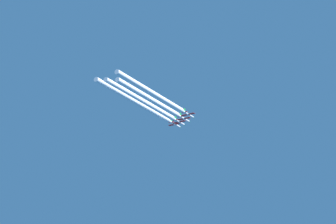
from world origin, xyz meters
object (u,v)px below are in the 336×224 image
(jet_third_echelon, at_px, (185,119))
(jet_fourth_echelon, at_px, (189,115))
(jet_second_echelon, at_px, (180,122))
(jet_lead, at_px, (176,125))

(jet_third_echelon, bearing_deg, jet_fourth_echelon, -43.90)
(jet_third_echelon, distance_m, jet_fourth_echelon, 9.64)
(jet_fourth_echelon, bearing_deg, jet_second_echelon, 138.34)
(jet_lead, relative_size, jet_fourth_echelon, 1.00)
(jet_second_echelon, distance_m, jet_fourth_echelon, 18.70)
(jet_lead, distance_m, jet_fourth_echelon, 26.96)
(jet_lead, distance_m, jet_second_echelon, 8.28)
(jet_lead, xyz_separation_m, jet_fourth_echelon, (20.23, -17.59, -2.90))
(jet_lead, height_order, jet_second_echelon, jet_lead)
(jet_second_echelon, xyz_separation_m, jet_fourth_echelon, (13.91, -12.38, -1.63))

